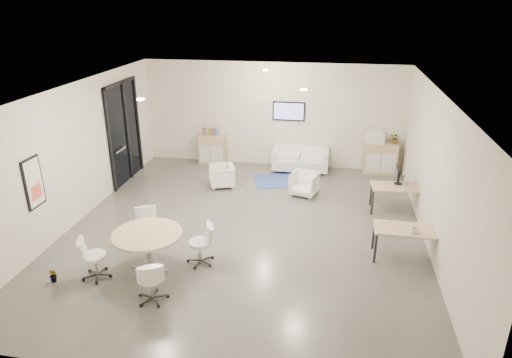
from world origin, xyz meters
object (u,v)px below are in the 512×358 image
at_px(armchair_left, 222,175).
at_px(desk_front, 407,232).
at_px(loveseat, 301,160).
at_px(desk_rear, 398,189).
at_px(sideboard_left, 212,149).
at_px(round_table, 147,237).
at_px(sideboard_right, 380,158).
at_px(armchair_right, 304,183).

relative_size(armchair_left, desk_front, 0.52).
xyz_separation_m(loveseat, armchair_left, (-2.09, -1.64, 0.00)).
bearing_deg(desk_rear, desk_front, -97.03).
xyz_separation_m(sideboard_left, round_table, (0.37, -6.18, 0.26)).
bearing_deg(round_table, desk_front, 14.64).
distance_m(loveseat, round_table, 6.49).
height_order(sideboard_left, sideboard_right, sideboard_right).
bearing_deg(loveseat, desk_rear, -43.69).
xyz_separation_m(desk_front, round_table, (-4.97, -1.30, 0.12)).
bearing_deg(loveseat, armchair_left, -141.81).
bearing_deg(sideboard_left, armchair_right, -33.17).
distance_m(sideboard_left, armchair_left, 1.97).
distance_m(sideboard_right, round_table, 7.84).
distance_m(armchair_right, round_table, 4.99).
relative_size(armchair_right, desk_rear, 0.50).
bearing_deg(loveseat, armchair_right, -82.22).
relative_size(sideboard_right, armchair_right, 1.40).
bearing_deg(sideboard_left, round_table, -86.57).
bearing_deg(armchair_left, armchair_right, 65.57).
relative_size(sideboard_left, armchair_left, 1.36).
bearing_deg(sideboard_right, loveseat, -176.01).
xyz_separation_m(sideboard_right, desk_rear, (0.22, -2.65, 0.14)).
distance_m(sideboard_left, desk_rear, 6.04).
bearing_deg(round_table, armchair_left, 85.11).
height_order(sideboard_right, loveseat, sideboard_right).
bearing_deg(sideboard_right, desk_front, -88.42).
relative_size(sideboard_right, desk_front, 0.74).
bearing_deg(sideboard_right, desk_rear, -85.28).
bearing_deg(desk_front, loveseat, 118.98).
bearing_deg(sideboard_left, desk_rear, -26.17).
distance_m(armchair_left, armchair_right, 2.34).
bearing_deg(desk_rear, sideboard_left, 148.97).
bearing_deg(desk_rear, round_table, -150.01).
relative_size(sideboard_right, round_table, 0.72).
distance_m(sideboard_left, round_table, 6.20).
distance_m(loveseat, armchair_right, 1.84).
height_order(loveseat, armchair_right, loveseat).
bearing_deg(armchair_left, desk_front, 36.54).
bearing_deg(armchair_right, desk_rear, -0.39).
bearing_deg(armchair_right, sideboard_left, 162.02).
xyz_separation_m(loveseat, desk_rear, (2.59, -2.48, 0.28)).
relative_size(sideboard_left, desk_rear, 0.68).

